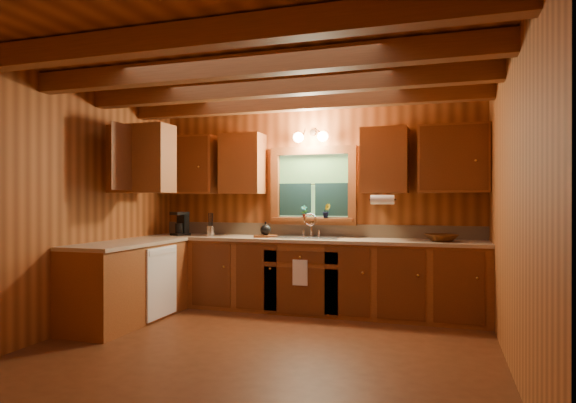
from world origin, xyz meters
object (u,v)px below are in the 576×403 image
(sink, at_px, (308,241))
(cutting_board, at_px, (266,236))
(coffee_maker, at_px, (181,224))
(wicker_basket, at_px, (441,238))

(sink, bearing_deg, cutting_board, -173.27)
(coffee_maker, xyz_separation_m, wicker_basket, (3.30, -0.02, -0.11))
(coffee_maker, distance_m, wicker_basket, 3.30)
(sink, relative_size, cutting_board, 2.81)
(wicker_basket, bearing_deg, cutting_board, 179.90)
(sink, height_order, coffee_maker, coffee_maker)
(sink, height_order, cutting_board, sink)
(cutting_board, bearing_deg, coffee_maker, 155.11)
(coffee_maker, bearing_deg, wicker_basket, 23.84)
(sink, relative_size, coffee_maker, 2.65)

